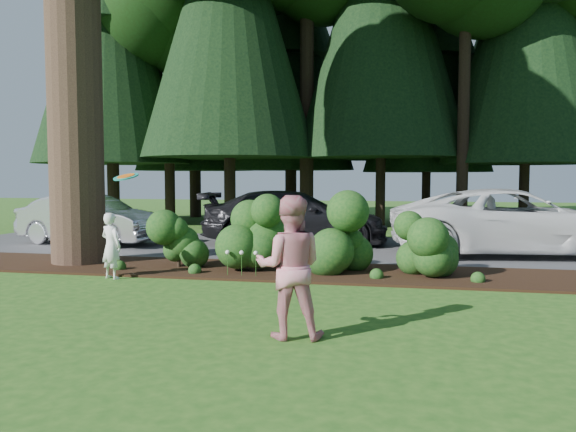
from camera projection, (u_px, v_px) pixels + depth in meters
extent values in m
plane|color=#204E16|center=(218.00, 305.00, 9.07)|extent=(80.00, 80.00, 0.00)
cube|color=black|center=(266.00, 270.00, 12.24)|extent=(16.00, 2.50, 0.05)
cube|color=#38383A|center=(301.00, 247.00, 16.39)|extent=(22.00, 6.00, 0.03)
cylinder|color=#312218|center=(73.00, 5.00, 12.89)|extent=(1.24, 1.24, 12.00)
sphere|color=#123B13|center=(179.00, 240.00, 12.55)|extent=(1.08, 1.08, 1.08)
cylinder|color=black|center=(179.00, 262.00, 12.58)|extent=(0.08, 0.08, 0.30)
sphere|color=#123B13|center=(254.00, 230.00, 11.97)|extent=(1.35, 1.35, 1.35)
cylinder|color=black|center=(254.00, 266.00, 12.03)|extent=(0.08, 0.08, 0.30)
sphere|color=#123B13|center=(339.00, 235.00, 11.91)|extent=(1.26, 1.26, 1.26)
cylinder|color=black|center=(339.00, 267.00, 11.96)|extent=(0.08, 0.08, 0.30)
sphere|color=#123B13|center=(427.00, 243.00, 11.36)|extent=(1.17, 1.17, 1.17)
cylinder|color=black|center=(426.00, 271.00, 11.40)|extent=(0.08, 0.08, 0.30)
cylinder|color=#123B13|center=(228.00, 265.00, 11.52)|extent=(0.01, 0.01, 0.50)
sphere|color=white|center=(228.00, 252.00, 11.50)|extent=(0.09, 0.09, 0.09)
cylinder|color=#123B13|center=(242.00, 266.00, 11.46)|extent=(0.01, 0.01, 0.50)
sphere|color=white|center=(242.00, 253.00, 11.44)|extent=(0.09, 0.09, 0.09)
cylinder|color=#123B13|center=(256.00, 266.00, 11.39)|extent=(0.01, 0.01, 0.50)
sphere|color=white|center=(256.00, 253.00, 11.38)|extent=(0.09, 0.09, 0.09)
cylinder|color=black|center=(112.00, 111.00, 24.31)|extent=(0.50, 0.50, 9.80)
cone|color=black|center=(111.00, 46.00, 24.12)|extent=(6.16, 6.16, 10.50)
cylinder|color=black|center=(171.00, 119.00, 24.32)|extent=(0.50, 0.50, 9.10)
cylinder|color=black|center=(241.00, 103.00, 24.16)|extent=(0.50, 0.50, 10.50)
cone|color=black|center=(240.00, 32.00, 23.95)|extent=(6.60, 6.60, 11.25)
cylinder|color=black|center=(303.00, 118.00, 22.15)|extent=(0.50, 0.50, 8.75)
cylinder|color=black|center=(381.00, 88.00, 22.44)|extent=(0.50, 0.50, 11.20)
cone|color=black|center=(382.00, 7.00, 22.22)|extent=(7.04, 7.04, 12.00)
cylinder|color=black|center=(456.00, 112.00, 22.88)|extent=(0.50, 0.50, 9.45)
cylinder|color=black|center=(530.00, 86.00, 20.86)|extent=(0.50, 0.50, 10.85)
cone|color=black|center=(533.00, 1.00, 20.65)|extent=(6.82, 6.82, 11.62)
cylinder|color=black|center=(184.00, 107.00, 28.36)|extent=(0.50, 0.50, 11.20)
cone|color=black|center=(183.00, 42.00, 28.14)|extent=(7.04, 7.04, 12.00)
cylinder|color=black|center=(289.00, 110.00, 26.79)|extent=(0.50, 0.50, 10.50)
cone|color=black|center=(289.00, 46.00, 26.58)|extent=(6.60, 6.60, 11.25)
cylinder|color=black|center=(417.00, 95.00, 26.52)|extent=(0.50, 0.50, 11.90)
cone|color=black|center=(418.00, 21.00, 26.28)|extent=(7.48, 7.48, 12.75)
cylinder|color=black|center=(532.00, 109.00, 25.09)|extent=(0.50, 0.50, 10.15)
cone|color=black|center=(534.00, 43.00, 24.88)|extent=(6.38, 6.38, 10.88)
imported|color=silver|center=(91.00, 219.00, 17.02)|extent=(4.72, 2.28, 1.49)
imported|color=silver|center=(512.00, 222.00, 14.58)|extent=(6.54, 3.65, 1.73)
imported|color=black|center=(294.00, 218.00, 16.94)|extent=(5.82, 2.99, 1.61)
imported|color=white|center=(111.00, 246.00, 11.36)|extent=(0.57, 0.47, 1.34)
imported|color=#C31A3D|center=(290.00, 267.00, 7.16)|extent=(0.99, 0.82, 1.83)
cylinder|color=teal|center=(126.00, 177.00, 11.52)|extent=(0.53, 0.50, 0.21)
cylinder|color=orange|center=(126.00, 176.00, 11.52)|extent=(0.37, 0.35, 0.14)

